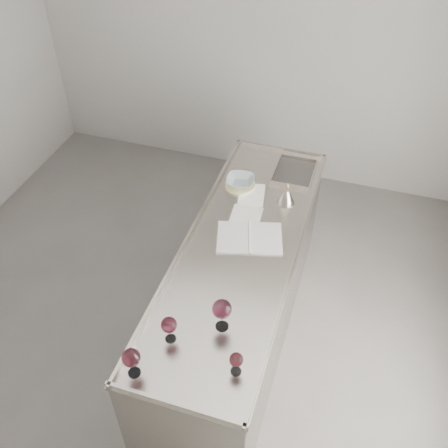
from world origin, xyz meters
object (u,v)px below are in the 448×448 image
(counter, at_px, (239,291))
(notebook, at_px, (250,238))
(wine_glass_small, at_px, (236,360))
(wine_funnel, at_px, (286,197))
(wine_glass_middle, at_px, (169,325))
(wine_glass_right, at_px, (222,310))
(wine_glass_left, at_px, (131,358))
(ceramic_bowl, at_px, (240,181))

(counter, distance_m, notebook, 0.49)
(wine_glass_small, relative_size, wine_funnel, 0.79)
(wine_glass_small, height_order, notebook, wine_glass_small)
(wine_glass_middle, bearing_deg, notebook, 77.30)
(wine_glass_middle, height_order, wine_glass_small, wine_glass_middle)
(notebook, bearing_deg, wine_glass_right, -101.81)
(counter, bearing_deg, wine_glass_middle, -101.83)
(wine_glass_left, relative_size, wine_glass_middle, 1.11)
(wine_glass_small, bearing_deg, wine_glass_left, -161.59)
(wine_glass_left, xyz_separation_m, wine_glass_small, (0.51, 0.17, -0.03))
(notebook, distance_m, wine_funnel, 0.47)
(wine_glass_small, bearing_deg, wine_funnel, 91.88)
(wine_glass_right, relative_size, notebook, 0.43)
(wine_glass_right, bearing_deg, wine_glass_left, -129.65)
(wine_glass_small, distance_m, ceramic_bowl, 1.60)
(wine_glass_right, xyz_separation_m, notebook, (-0.04, 0.75, -0.15))
(wine_glass_small, xyz_separation_m, wine_funnel, (-0.05, 1.45, -0.05))
(counter, distance_m, wine_funnel, 0.78)
(wine_glass_right, relative_size, wine_glass_small, 1.42)
(wine_glass_right, bearing_deg, notebook, 93.27)
(wine_glass_left, bearing_deg, wine_funnel, 73.97)
(wine_glass_left, relative_size, wine_glass_small, 1.28)
(counter, height_order, wine_glass_right, wine_glass_right)
(counter, relative_size, wine_glass_left, 12.40)
(wine_glass_middle, bearing_deg, wine_funnel, 75.10)
(notebook, bearing_deg, wine_glass_left, -119.84)
(wine_funnel, bearing_deg, ceramic_bowl, 166.07)
(counter, xyz_separation_m, wine_funnel, (0.19, 0.54, 0.53))
(wine_glass_right, relative_size, ceramic_bowl, 1.02)
(wine_glass_small, distance_m, wine_funnel, 1.45)
(wine_glass_left, height_order, wine_funnel, wine_glass_left)
(wine_glass_left, xyz_separation_m, ceramic_bowl, (0.09, 1.71, -0.09))
(ceramic_bowl, bearing_deg, notebook, -67.44)
(wine_funnel, bearing_deg, notebook, -109.33)
(counter, relative_size, wine_funnel, 12.50)
(counter, relative_size, wine_glass_small, 15.85)
(wine_glass_small, xyz_separation_m, notebook, (-0.20, 1.01, -0.10))
(wine_glass_right, height_order, wine_funnel, wine_glass_right)
(wine_glass_middle, xyz_separation_m, wine_glass_right, (0.25, 0.17, 0.03))
(wine_glass_middle, bearing_deg, wine_glass_right, 33.93)
(wine_glass_small, bearing_deg, wine_glass_middle, 168.03)
(wine_glass_middle, bearing_deg, wine_glass_small, -11.97)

